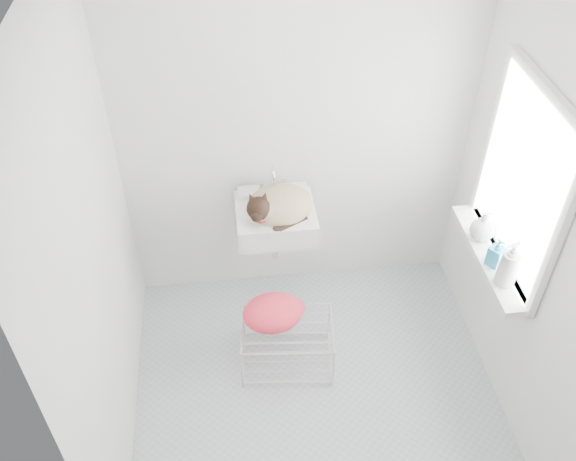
{
  "coord_description": "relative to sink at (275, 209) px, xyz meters",
  "views": [
    {
      "loc": [
        -0.44,
        -2.21,
        3.3
      ],
      "look_at": [
        -0.11,
        0.5,
        0.88
      ],
      "focal_mm": 38.87,
      "sensor_mm": 36.0,
      "label": 1
    }
  ],
  "objects": [
    {
      "name": "right_wall",
      "position": [
        1.26,
        -0.74,
        0.4
      ],
      "size": [
        0.02,
        2.0,
        2.5
      ],
      "primitive_type": "cube",
      "color": "white",
      "rests_on": "ground"
    },
    {
      "name": "bottle_c",
      "position": [
        1.16,
        -0.4,
        0.0
      ],
      "size": [
        0.15,
        0.15,
        0.18
      ],
      "primitive_type": "imported",
      "rotation": [
        0.0,
        0.0,
        1.59
      ],
      "color": "silver",
      "rests_on": "windowsill"
    },
    {
      "name": "faucet",
      "position": [
        -0.0,
        0.18,
        0.14
      ],
      "size": [
        0.18,
        0.13,
        0.18
      ],
      "primitive_type": null,
      "color": "silver",
      "rests_on": "sink"
    },
    {
      "name": "back_wall",
      "position": [
        0.16,
        0.26,
        0.4
      ],
      "size": [
        2.2,
        0.02,
        2.5
      ],
      "primitive_type": "cube",
      "color": "white",
      "rests_on": "ground"
    },
    {
      "name": "sink",
      "position": [
        0.0,
        0.0,
        0.0
      ],
      "size": [
        0.49,
        0.43,
        0.2
      ],
      "primitive_type": "cube",
      "color": "white",
      "rests_on": "back_wall"
    },
    {
      "name": "bottle_b",
      "position": [
        1.16,
        -0.62,
        0.0
      ],
      "size": [
        0.11,
        0.11,
        0.18
      ],
      "primitive_type": "imported",
      "rotation": [
        0.0,
        0.0,
        0.6
      ],
      "color": "teal",
      "rests_on": "windowsill"
    },
    {
      "name": "cat",
      "position": [
        0.01,
        -0.02,
        0.04
      ],
      "size": [
        0.47,
        0.41,
        0.27
      ],
      "rotation": [
        0.0,
        0.0,
        0.23
      ],
      "color": "tan",
      "rests_on": "sink"
    },
    {
      "name": "floor",
      "position": [
        0.16,
        -0.74,
        -0.85
      ],
      "size": [
        2.2,
        2.0,
        0.02
      ],
      "primitive_type": "cube",
      "color": "#A8AFB7",
      "rests_on": "ground"
    },
    {
      "name": "window_glass",
      "position": [
        1.25,
        -0.54,
        0.5
      ],
      "size": [
        0.01,
        0.8,
        1.0
      ],
      "primitive_type": "cube",
      "color": "white",
      "rests_on": "right_wall"
    },
    {
      "name": "window_frame",
      "position": [
        1.23,
        -0.54,
        0.5
      ],
      "size": [
        0.04,
        0.9,
        1.1
      ],
      "primitive_type": "cube",
      "color": "white",
      "rests_on": "right_wall"
    },
    {
      "name": "bottle_a",
      "position": [
        1.16,
        -0.77,
        0.0
      ],
      "size": [
        0.12,
        0.12,
        0.24
      ],
      "primitive_type": "imported",
      "rotation": [
        0.0,
        0.0,
        5.01
      ],
      "color": "silver",
      "rests_on": "windowsill"
    },
    {
      "name": "windowsill",
      "position": [
        1.17,
        -0.54,
        -0.02
      ],
      "size": [
        0.16,
        0.88,
        0.04
      ],
      "primitive_type": "cube",
      "color": "white",
      "rests_on": "right_wall"
    },
    {
      "name": "left_wall",
      "position": [
        -0.94,
        -0.74,
        0.4
      ],
      "size": [
        0.02,
        2.0,
        2.5
      ],
      "primitive_type": "cube",
      "color": "white",
      "rests_on": "ground"
    },
    {
      "name": "wire_rack",
      "position": [
        0.01,
        -0.51,
        -0.7
      ],
      "size": [
        0.59,
        0.44,
        0.33
      ],
      "primitive_type": "cube",
      "rotation": [
        0.0,
        0.0,
        -0.1
      ],
      "color": "silver",
      "rests_on": "floor"
    },
    {
      "name": "towel",
      "position": [
        -0.07,
        -0.45,
        -0.49
      ],
      "size": [
        0.4,
        0.31,
        0.15
      ],
      "primitive_type": "ellipsoid",
      "rotation": [
        0.0,
        0.0,
        0.12
      ],
      "color": "#EE5600",
      "rests_on": "wire_rack"
    }
  ]
}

